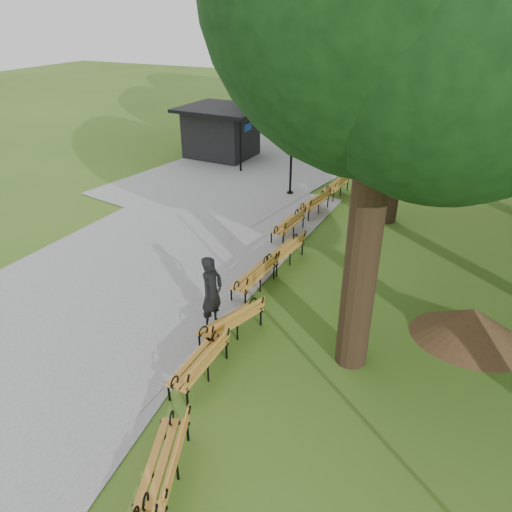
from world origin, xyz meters
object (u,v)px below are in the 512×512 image
at_px(bench_4, 253,276).
at_px(bench_6, 288,224).
at_px(bench_7, 314,203).
at_px(bench_8, 336,186).
at_px(person, 212,293).
at_px(bench_1, 163,461).
at_px(bench_2, 199,362).
at_px(lamp_post, 292,145).
at_px(dirt_mound, 471,325).
at_px(bench_5, 284,251).
at_px(kiosk, 221,132).
at_px(bench_3, 231,321).

height_order(bench_4, bench_6, same).
height_order(bench_7, bench_8, same).
bearing_deg(person, bench_4, -1.37).
relative_size(bench_1, bench_2, 1.00).
xyz_separation_m(lamp_post, bench_6, (1.43, -3.91, -1.68)).
distance_m(dirt_mound, bench_7, 8.37).
bearing_deg(bench_6, bench_1, 13.42).
xyz_separation_m(lamp_post, bench_5, (2.06, -5.84, -1.68)).
height_order(kiosk, bench_1, kiosk).
bearing_deg(bench_4, dirt_mound, 95.99).
xyz_separation_m(bench_3, bench_4, (-0.41, 2.15, 0.00)).
relative_size(bench_2, bench_7, 1.00).
bearing_deg(bench_2, bench_5, -176.75).
bearing_deg(person, bench_8, 3.79).
height_order(kiosk, bench_2, kiosk).
relative_size(bench_3, bench_8, 1.00).
bearing_deg(bench_3, bench_8, -158.82).
relative_size(kiosk, bench_1, 2.21).
height_order(bench_2, bench_3, same).
relative_size(bench_1, bench_6, 1.00).
relative_size(bench_4, bench_5, 1.00).
relative_size(person, bench_6, 1.01).
relative_size(bench_5, bench_6, 1.00).
relative_size(lamp_post, bench_3, 1.54).
bearing_deg(bench_7, bench_6, 4.69).
xyz_separation_m(bench_2, bench_7, (-0.75, 9.79, 0.00)).
xyz_separation_m(bench_2, bench_6, (-0.91, 7.49, 0.00)).
xyz_separation_m(bench_1, bench_5, (-1.02, 7.94, 0.00)).
height_order(bench_1, bench_3, same).
bearing_deg(bench_5, bench_3, 10.76).
height_order(dirt_mound, bench_3, bench_3).
relative_size(kiosk, bench_7, 2.21).
height_order(bench_3, bench_4, same).
bearing_deg(bench_2, person, -159.01).
bearing_deg(bench_8, kiosk, -108.15).
height_order(person, lamp_post, lamp_post).
bearing_deg(bench_6, bench_2, 10.84).
xyz_separation_m(person, bench_8, (0.16, 10.25, -0.52)).
xyz_separation_m(bench_2, bench_5, (-0.28, 5.57, 0.00)).
relative_size(bench_1, bench_5, 1.00).
bearing_deg(dirt_mound, bench_5, 162.94).
relative_size(bench_7, bench_8, 1.00).
relative_size(bench_3, bench_6, 1.00).
distance_m(bench_6, bench_7, 2.30).
xyz_separation_m(kiosk, bench_1, (8.46, -17.59, -0.87)).
relative_size(bench_3, bench_5, 1.00).
bearing_deg(bench_8, bench_4, 5.82).
relative_size(dirt_mound, bench_2, 1.20).
xyz_separation_m(bench_1, bench_3, (-0.81, 3.98, 0.00)).
relative_size(lamp_post, dirt_mound, 1.28).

